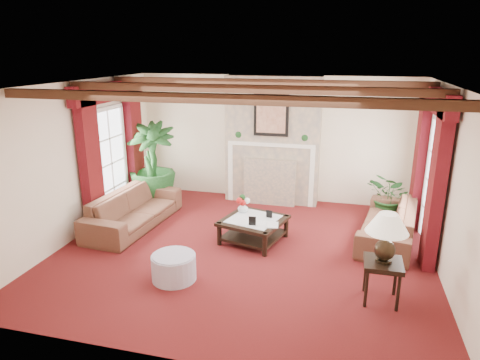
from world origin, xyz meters
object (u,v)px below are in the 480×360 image
(sofa_right, at_px, (389,217))
(ottoman, at_px, (174,267))
(potted_palm, at_px, (153,182))
(sofa_left, at_px, (133,204))
(side_table, at_px, (381,281))
(coffee_table, at_px, (253,230))

(sofa_right, distance_m, ottoman, 3.82)
(potted_palm, distance_m, ottoman, 3.34)
(sofa_left, relative_size, side_table, 4.01)
(side_table, bearing_deg, sofa_right, 83.52)
(sofa_right, height_order, side_table, sofa_right)
(coffee_table, height_order, side_table, side_table)
(sofa_left, relative_size, ottoman, 3.58)
(sofa_right, height_order, coffee_table, sofa_right)
(sofa_left, height_order, coffee_table, sofa_left)
(side_table, distance_m, ottoman, 2.87)
(sofa_left, distance_m, coffee_table, 2.34)
(sofa_left, height_order, potted_palm, potted_palm)
(potted_palm, xyz_separation_m, side_table, (4.54, -2.72, -0.21))
(sofa_left, xyz_separation_m, coffee_table, (2.33, -0.10, -0.24))
(sofa_right, relative_size, side_table, 3.89)
(side_table, bearing_deg, ottoman, -176.91)
(sofa_left, relative_size, sofa_right, 1.03)
(side_table, xyz_separation_m, ottoman, (-2.86, -0.15, -0.10))
(sofa_right, relative_size, ottoman, 3.48)
(coffee_table, relative_size, side_table, 1.72)
(sofa_left, relative_size, potted_palm, 1.16)
(potted_palm, height_order, coffee_table, potted_palm)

